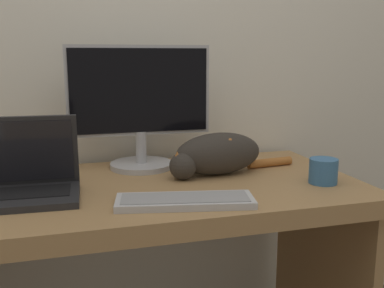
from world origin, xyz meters
name	(u,v)px	position (x,y,z in m)	size (l,w,h in m)	color
wall_back	(122,24)	(0.00, 0.77, 1.30)	(6.40, 0.06, 2.60)	silver
desk	(143,231)	(0.00, 0.36, 0.60)	(1.45, 0.71, 0.76)	#A37A4C
monitor	(140,106)	(0.04, 0.59, 0.99)	(0.53, 0.24, 0.46)	#B2B2B7
laptop	(26,182)	(-0.35, 0.31, 0.81)	(0.31, 0.25, 0.24)	#232326
external_keyboard	(185,201)	(0.08, 0.13, 0.77)	(0.41, 0.20, 0.02)	#BCBCC1
cat	(217,154)	(0.28, 0.41, 0.83)	(0.51, 0.18, 0.15)	#332D28
coffee_mug	(323,171)	(0.58, 0.21, 0.80)	(0.09, 0.09, 0.08)	teal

